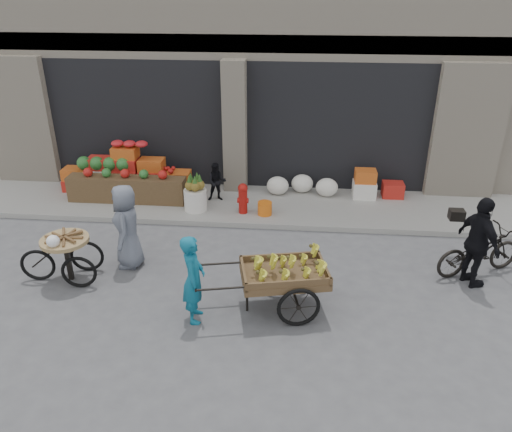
# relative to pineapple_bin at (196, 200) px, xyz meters

# --- Properties ---
(ground) EXTENTS (80.00, 80.00, 0.00)m
(ground) POSITION_rel_pineapple_bin_xyz_m (0.75, -3.60, -0.37)
(ground) COLOR #424244
(ground) RESTS_ON ground
(sidewalk) EXTENTS (18.00, 2.20, 0.12)m
(sidewalk) POSITION_rel_pineapple_bin_xyz_m (0.75, 0.50, -0.31)
(sidewalk) COLOR gray
(sidewalk) RESTS_ON ground
(building) EXTENTS (14.00, 6.45, 7.00)m
(building) POSITION_rel_pineapple_bin_xyz_m (0.75, 4.43, 3.00)
(building) COLOR beige
(building) RESTS_ON ground
(fruit_display) EXTENTS (3.10, 1.12, 1.24)m
(fruit_display) POSITION_rel_pineapple_bin_xyz_m (-1.73, 0.78, 0.30)
(fruit_display) COLOR red
(fruit_display) RESTS_ON sidewalk
(pineapple_bin) EXTENTS (0.52, 0.52, 0.50)m
(pineapple_bin) POSITION_rel_pineapple_bin_xyz_m (0.00, 0.00, 0.00)
(pineapple_bin) COLOR silver
(pineapple_bin) RESTS_ON sidewalk
(fire_hydrant) EXTENTS (0.22, 0.22, 0.71)m
(fire_hydrant) POSITION_rel_pineapple_bin_xyz_m (1.10, -0.05, 0.13)
(fire_hydrant) COLOR #A5140F
(fire_hydrant) RESTS_ON sidewalk
(orange_bucket) EXTENTS (0.32, 0.32, 0.30)m
(orange_bucket) POSITION_rel_pineapple_bin_xyz_m (1.60, -0.10, -0.10)
(orange_bucket) COLOR orange
(orange_bucket) RESTS_ON sidewalk
(right_bay_goods) EXTENTS (3.35, 0.60, 0.70)m
(right_bay_goods) POSITION_rel_pineapple_bin_xyz_m (3.36, 1.10, 0.04)
(right_bay_goods) COLOR silver
(right_bay_goods) RESTS_ON sidewalk
(seated_person) EXTENTS (0.51, 0.43, 0.93)m
(seated_person) POSITION_rel_pineapple_bin_xyz_m (0.40, 0.60, 0.21)
(seated_person) COLOR black
(seated_person) RESTS_ON sidewalk
(banana_cart) EXTENTS (2.47, 1.40, 0.97)m
(banana_cart) POSITION_rel_pineapple_bin_xyz_m (2.12, -3.44, 0.34)
(banana_cart) COLOR brown
(banana_cart) RESTS_ON ground
(vendor_woman) EXTENTS (0.42, 0.58, 1.49)m
(vendor_woman) POSITION_rel_pineapple_bin_xyz_m (0.77, -3.84, 0.38)
(vendor_woman) COLOR #0F5D7A
(vendor_woman) RESTS_ON ground
(tricycle_cart) EXTENTS (1.45, 0.95, 0.95)m
(tricycle_cart) POSITION_rel_pineapple_bin_xyz_m (-1.73, -2.91, 0.20)
(tricycle_cart) COLOR #9E7F51
(tricycle_cart) RESTS_ON ground
(vendor_grey) EXTENTS (0.64, 0.87, 1.62)m
(vendor_grey) POSITION_rel_pineapple_bin_xyz_m (-0.79, -2.30, 0.44)
(vendor_grey) COLOR slate
(vendor_grey) RESTS_ON ground
(bicycle) EXTENTS (1.81, 1.19, 0.90)m
(bicycle) POSITION_rel_pineapple_bin_xyz_m (5.67, -1.99, 0.08)
(bicycle) COLOR black
(bicycle) RESTS_ON ground
(cyclist) EXTENTS (0.75, 1.06, 1.67)m
(cyclist) POSITION_rel_pineapple_bin_xyz_m (5.47, -2.39, 0.47)
(cyclist) COLOR black
(cyclist) RESTS_ON ground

